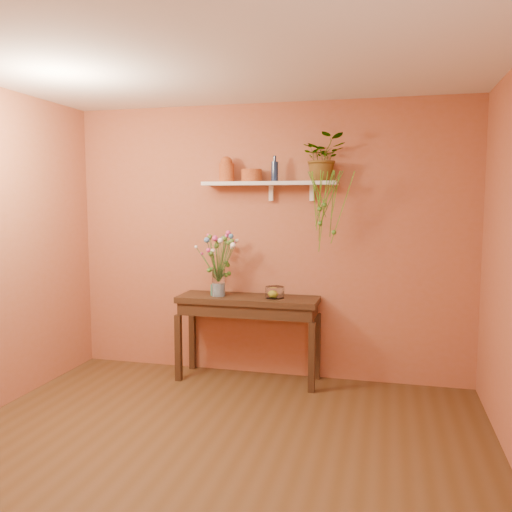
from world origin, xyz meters
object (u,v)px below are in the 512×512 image
terracotta_jug (227,170)px  bouquet (220,249)px  blue_bottle (275,171)px  spider_plant (323,157)px  glass_bowl (275,293)px  sideboard (248,309)px  glass_vase (219,285)px

terracotta_jug → bouquet: size_ratio=0.49×
terracotta_jug → bouquet: bearing=-99.9°
blue_bottle → bouquet: 0.92m
spider_plant → glass_bowl: spider_plant is taller
terracotta_jug → sideboard: bearing=-24.7°
sideboard → blue_bottle: 1.35m
blue_bottle → glass_bowl: bearing=-75.0°
spider_plant → bouquet: 1.31m
terracotta_jug → glass_bowl: terracotta_jug is taller
blue_bottle → glass_bowl: (0.03, -0.10, -1.16)m
blue_bottle → spider_plant: (0.46, 0.01, 0.12)m
blue_bottle → glass_vase: (-0.53, -0.13, -1.09)m
blue_bottle → bouquet: size_ratio=0.49×
glass_vase → glass_bowl: size_ratio=1.46×
spider_plant → sideboard: bearing=-171.3°
bouquet → glass_bowl: bearing=3.3°
sideboard → blue_bottle: (0.24, 0.10, 1.33)m
sideboard → spider_plant: (0.70, 0.11, 1.45)m
terracotta_jug → glass_vase: bearing=-105.4°
bouquet → glass_bowl: bouquet is taller
bouquet → glass_bowl: (0.54, 0.03, -0.41)m
sideboard → bouquet: (-0.27, -0.03, 0.58)m
glass_vase → glass_bowl: 0.56m
glass_vase → glass_bowl: glass_vase is taller
terracotta_jug → glass_vase: terracotta_jug is taller
sideboard → glass_vase: (-0.29, -0.04, 0.23)m
sideboard → glass_vase: size_ratio=5.17×
blue_bottle → glass_bowl: 1.16m
terracotta_jug → spider_plant: bearing=-0.4°
glass_vase → bouquet: size_ratio=0.53×
glass_bowl → bouquet: bearing=-176.7°
sideboard → glass_bowl: glass_bowl is taller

